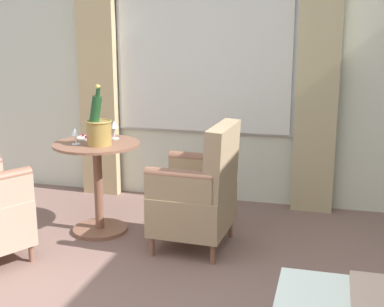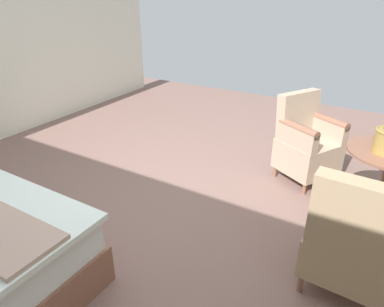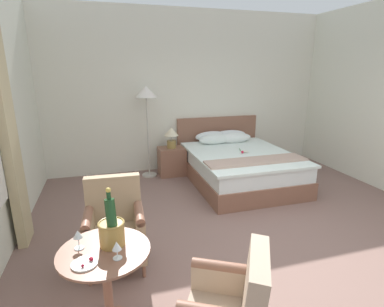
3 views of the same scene
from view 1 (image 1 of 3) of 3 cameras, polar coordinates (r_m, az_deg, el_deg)
The scene contains 7 objects.
wall_window_side at distance 4.97m, azimuth 1.50°, elevation 12.77°, with size 0.27×6.60×3.13m.
side_table_round at distance 4.31m, azimuth -9.99°, elevation -2.78°, with size 0.68×0.68×0.73m.
champagne_bucket at distance 4.13m, azimuth -9.96°, elevation 2.69°, with size 0.20×0.20×0.46m.
wine_glass_near_bucket at distance 4.34m, azimuth -8.30°, elevation 2.93°, with size 0.07×0.07×0.15m.
wine_glass_near_edge at distance 4.20m, azimuth -12.34°, elevation 2.20°, with size 0.07×0.07×0.13m.
snack_plate at distance 4.40m, azimuth -11.06°, elevation 1.67°, with size 0.18×0.18×0.04m.
armchair_by_window at distance 3.95m, azimuth 0.73°, elevation -4.23°, with size 0.63×0.59×0.95m.
Camera 1 is at (1.97, 1.15, 1.64)m, focal length 50.00 mm.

